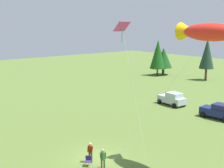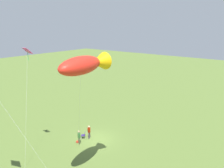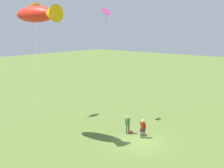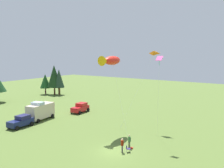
% 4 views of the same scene
% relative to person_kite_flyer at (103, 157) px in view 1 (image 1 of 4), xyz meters
% --- Properties ---
extents(ground_plane, '(160.00, 160.00, 0.00)m').
position_rel_person_kite_flyer_xyz_m(ground_plane, '(-2.17, 0.91, -1.02)').
color(ground_plane, '#546C2E').
extents(person_kite_flyer, '(0.46, 0.52, 1.74)m').
position_rel_person_kite_flyer_xyz_m(person_kite_flyer, '(0.00, 0.00, 0.00)').
color(person_kite_flyer, '#484A33').
rests_on(person_kite_flyer, ground).
extents(folding_chair, '(0.68, 0.68, 0.82)m').
position_rel_person_kite_flyer_xyz_m(folding_chair, '(-1.32, -0.53, -0.53)').
color(folding_chair, navy).
rests_on(folding_chair, ground).
extents(person_spectator, '(0.57, 0.44, 1.74)m').
position_rel_person_kite_flyer_xyz_m(person_spectator, '(-1.72, 0.00, 0.00)').
color(person_spectator, '#453A47').
rests_on(person_spectator, ground).
extents(car_silver_compact, '(4.34, 2.52, 1.89)m').
position_rel_person_kite_flyer_xyz_m(car_silver_compact, '(-9.63, 20.21, -0.07)').
color(car_silver_compact, '#AEB9BD').
rests_on(car_silver_compact, ground).
extents(car_navy_hatch, '(4.30, 2.42, 1.89)m').
position_rel_person_kite_flyer_xyz_m(car_navy_hatch, '(-1.71, 19.51, -0.07)').
color(car_navy_hatch, navy).
rests_on(car_navy_hatch, ground).
extents(kite_large_fish, '(7.19, 7.09, 11.67)m').
position_rel_person_kite_flyer_xyz_m(kite_large_fish, '(4.68, 6.11, 9.93)').
color(kite_large_fish, red).
rests_on(kite_large_fish, ground).
extents(kite_diamond_rainbow, '(2.53, 1.52, 11.71)m').
position_rel_person_kite_flyer_xyz_m(kite_diamond_rainbow, '(4.49, -1.90, 9.98)').
color(kite_diamond_rainbow, '#D43792').
rests_on(kite_diamond_rainbow, ground).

